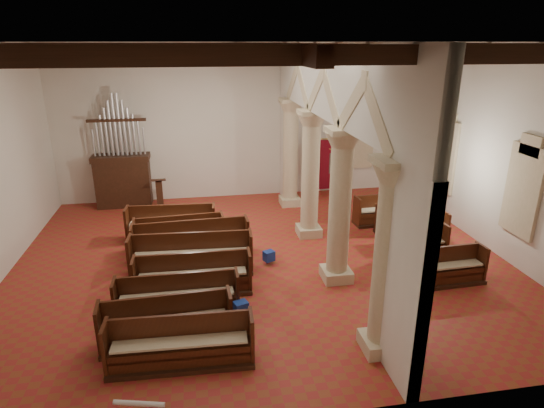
{
  "coord_description": "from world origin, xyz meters",
  "views": [
    {
      "loc": [
        -1.73,
        -11.84,
        6.01
      ],
      "look_at": [
        0.4,
        0.5,
        1.52
      ],
      "focal_mm": 30.0,
      "sensor_mm": 36.0,
      "label": 1
    }
  ],
  "objects_px": {
    "pipe_organ": "(122,171)",
    "processional_banner": "(333,185)",
    "nave_pew_0": "(181,350)",
    "aisle_pew_0": "(450,271)",
    "lectern": "(160,197)"
  },
  "relations": [
    {
      "from": "lectern",
      "to": "nave_pew_0",
      "type": "height_order",
      "value": "lectern"
    },
    {
      "from": "pipe_organ",
      "to": "processional_banner",
      "type": "distance_m",
      "value": 8.07
    },
    {
      "from": "pipe_organ",
      "to": "aisle_pew_0",
      "type": "height_order",
      "value": "pipe_organ"
    },
    {
      "from": "pipe_organ",
      "to": "lectern",
      "type": "relative_size",
      "value": 3.35
    },
    {
      "from": "processional_banner",
      "to": "aisle_pew_0",
      "type": "distance_m",
      "value": 6.57
    },
    {
      "from": "aisle_pew_0",
      "to": "processional_banner",
      "type": "bearing_deg",
      "value": 98.2
    },
    {
      "from": "pipe_organ",
      "to": "nave_pew_0",
      "type": "xyz_separation_m",
      "value": [
        2.28,
        -9.78,
        -1.03
      ]
    },
    {
      "from": "lectern",
      "to": "pipe_organ",
      "type": "bearing_deg",
      "value": 147.33
    },
    {
      "from": "pipe_organ",
      "to": "processional_banner",
      "type": "relative_size",
      "value": 1.97
    },
    {
      "from": "nave_pew_0",
      "to": "aisle_pew_0",
      "type": "relative_size",
      "value": 1.54
    },
    {
      "from": "lectern",
      "to": "processional_banner",
      "type": "height_order",
      "value": "processional_banner"
    },
    {
      "from": "processional_banner",
      "to": "aisle_pew_0",
      "type": "xyz_separation_m",
      "value": [
        1.22,
        -6.44,
        -0.45
      ]
    },
    {
      "from": "aisle_pew_0",
      "to": "pipe_organ",
      "type": "bearing_deg",
      "value": 137.54
    },
    {
      "from": "processional_banner",
      "to": "lectern",
      "type": "bearing_deg",
      "value": 153.4
    },
    {
      "from": "processional_banner",
      "to": "nave_pew_0",
      "type": "distance_m",
      "value": 10.27
    }
  ]
}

